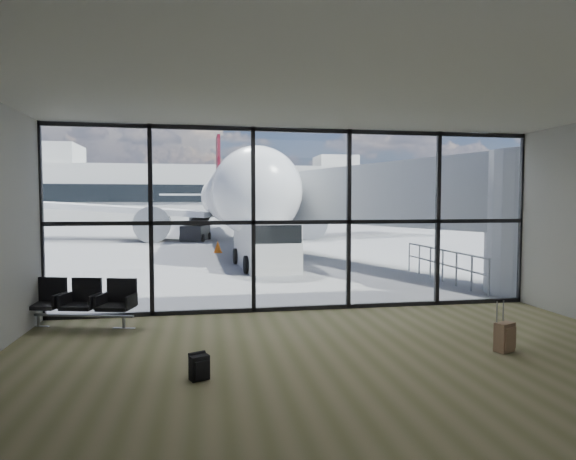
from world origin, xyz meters
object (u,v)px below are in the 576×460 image
object	(u,v)px
suitcase	(505,337)
backpack	(199,367)
belt_loader	(196,232)
airliner	(229,198)
service_van	(266,244)
seating_row	(83,300)

from	to	relation	value
suitcase	backpack	bearing A→B (deg)	161.64
suitcase	belt_loader	world-z (taller)	belt_loader
airliner	service_van	size ratio (longest dim) A/B	8.49
backpack	airliner	bearing A→B (deg)	62.87
service_van	seating_row	bearing A→B (deg)	-124.76
airliner	service_van	xyz separation A→B (m)	(0.56, -18.48, -2.09)
backpack	airliner	size ratio (longest dim) A/B	0.01
airliner	service_van	world-z (taller)	airliner
backpack	belt_loader	world-z (taller)	belt_loader
seating_row	belt_loader	distance (m)	24.06
suitcase	service_van	world-z (taller)	service_van
suitcase	airliner	world-z (taller)	airliner
suitcase	airliner	bearing A→B (deg)	73.23
seating_row	service_van	xyz separation A→B (m)	(5.07, 8.61, 0.44)
seating_row	airliner	size ratio (longest dim) A/B	0.06
suitcase	airliner	xyz separation A→B (m)	(-3.37, 30.31, 2.82)
airliner	belt_loader	world-z (taller)	airliner
suitcase	airliner	size ratio (longest dim) A/B	0.02
seating_row	suitcase	xyz separation A→B (m)	(7.87, -3.23, -0.29)
backpack	belt_loader	size ratio (longest dim) A/B	0.10
backpack	belt_loader	xyz separation A→B (m)	(-0.51, 27.65, 0.43)
suitcase	belt_loader	size ratio (longest dim) A/B	0.22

